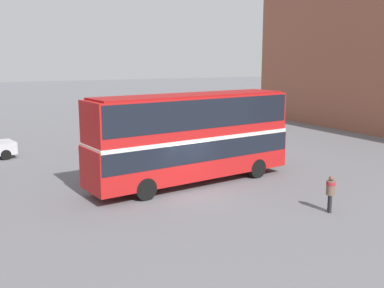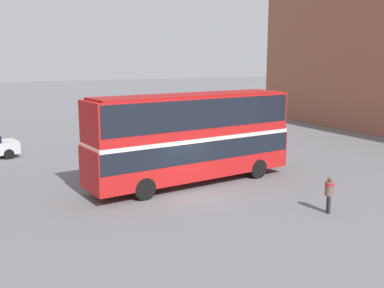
% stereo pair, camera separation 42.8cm
% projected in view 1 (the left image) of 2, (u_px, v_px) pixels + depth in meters
% --- Properties ---
extents(ground_plane, '(240.00, 240.00, 0.00)m').
position_uv_depth(ground_plane, '(190.00, 194.00, 21.99)').
color(ground_plane, slate).
extents(double_decker_bus, '(11.58, 3.95, 4.73)m').
position_uv_depth(double_decker_bus, '(192.00, 133.00, 23.28)').
color(double_decker_bus, red).
rests_on(double_decker_bus, ground_plane).
extents(pedestrian_foreground, '(0.55, 0.55, 1.60)m').
position_uv_depth(pedestrian_foreground, '(330.00, 190.00, 19.17)').
color(pedestrian_foreground, '#232328').
rests_on(pedestrian_foreground, ground_plane).
extents(parked_car_kerb_far, '(4.24, 2.17, 1.65)m').
position_uv_depth(parked_car_kerb_far, '(204.00, 120.00, 42.22)').
color(parked_car_kerb_far, black).
rests_on(parked_car_kerb_far, ground_plane).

